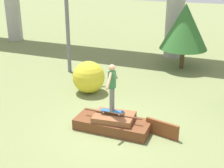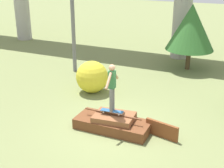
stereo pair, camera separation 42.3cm
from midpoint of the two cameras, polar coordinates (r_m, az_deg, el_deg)
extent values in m
plane|color=olive|center=(11.19, 1.20, -8.28)|extent=(80.00, 80.00, 0.00)
cube|color=brown|center=(11.10, 1.20, -7.43)|extent=(2.65, 1.11, 0.38)
cube|color=brown|center=(10.96, 1.49, -6.11)|extent=(1.47, 1.08, 0.23)
cylinder|color=brown|center=(10.90, 1.22, -5.49)|extent=(2.14, 0.06, 0.06)
cube|color=brown|center=(10.77, 10.21, -8.27)|extent=(1.19, 0.36, 0.54)
cube|color=#23517F|center=(10.86, 1.12, -4.94)|extent=(0.82, 0.29, 0.01)
cylinder|color=silver|center=(10.89, 2.69, -5.21)|extent=(0.06, 0.03, 0.05)
cylinder|color=silver|center=(10.73, 2.40, -5.63)|extent=(0.06, 0.03, 0.05)
cylinder|color=silver|center=(11.05, -0.12, -4.77)|extent=(0.06, 0.03, 0.05)
cylinder|color=silver|center=(10.89, -0.46, -5.17)|extent=(0.06, 0.03, 0.05)
cylinder|color=slate|center=(10.75, 1.28, -2.68)|extent=(0.12, 0.12, 0.85)
cylinder|color=slate|center=(10.61, 0.99, -3.03)|extent=(0.12, 0.12, 0.85)
cube|color=#2D6638|center=(10.40, 1.17, 0.83)|extent=(0.24, 0.23, 0.61)
sphere|color=#A37556|center=(10.26, 1.18, 3.00)|extent=(0.22, 0.22, 0.22)
cylinder|color=#A37556|center=(10.67, 1.73, 1.73)|extent=(0.13, 0.51, 0.47)
cylinder|color=#A37556|center=(10.09, 0.57, 0.57)|extent=(0.13, 0.51, 0.47)
cylinder|color=#4C3823|center=(17.80, 14.40, 4.40)|extent=(0.25, 0.25, 1.13)
cone|color=#336B2D|center=(17.39, 14.94, 10.02)|extent=(2.60, 2.60, 2.44)
sphere|color=gold|center=(14.07, -2.81, 1.31)|extent=(1.45, 1.45, 1.45)
camera|label=1|loc=(0.21, -88.84, 0.45)|focal=50.00mm
camera|label=2|loc=(0.21, 91.16, -0.45)|focal=50.00mm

